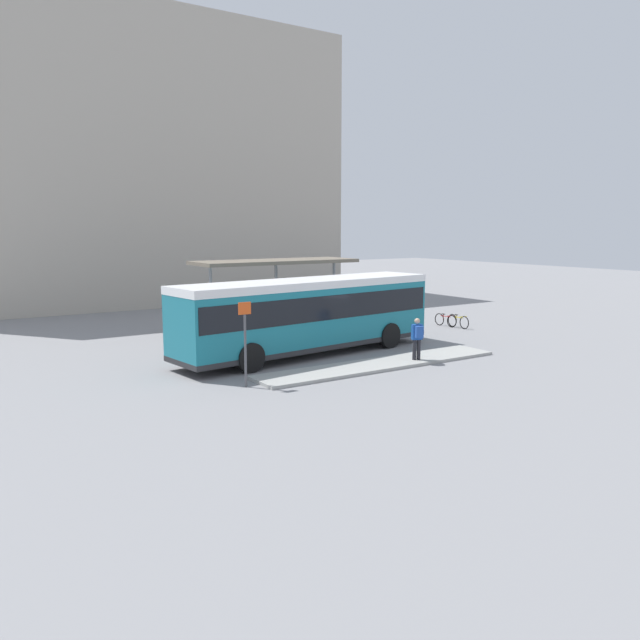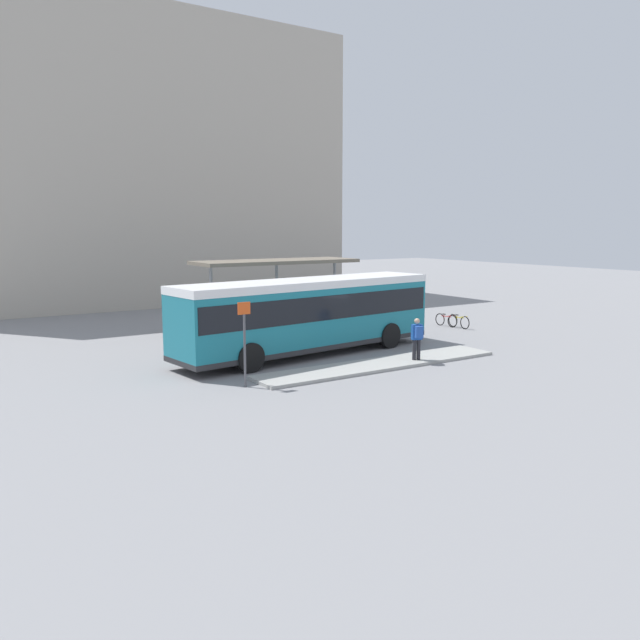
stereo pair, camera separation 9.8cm
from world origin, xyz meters
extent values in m
plane|color=gray|center=(0.00, 0.00, 0.00)|extent=(120.00, 120.00, 0.00)
cube|color=#9E9E99|center=(1.14, -3.28, 0.06)|extent=(10.30, 1.80, 0.12)
cube|color=#197284|center=(0.00, 0.00, 1.72)|extent=(11.82, 3.78, 2.74)
cube|color=white|center=(0.00, 0.00, 2.94)|extent=(11.85, 3.81, 0.30)
cube|color=black|center=(0.00, 0.00, 2.05)|extent=(11.60, 3.79, 0.96)
cube|color=black|center=(5.75, 0.69, 2.05)|extent=(0.35, 2.21, 1.06)
cube|color=#28282B|center=(0.00, 0.00, 0.45)|extent=(11.83, 3.79, 0.20)
cylinder|color=black|center=(3.44, 1.58, 0.55)|extent=(1.12, 0.41, 1.10)
cylinder|color=black|center=(3.71, -0.71, 0.55)|extent=(1.12, 0.41, 1.10)
cylinder|color=black|center=(-3.71, 0.71, 0.55)|extent=(1.12, 0.41, 1.10)
cylinder|color=black|center=(-3.44, -1.58, 0.55)|extent=(1.12, 0.41, 1.10)
cylinder|color=#232328|center=(2.59, -3.57, 0.51)|extent=(0.15, 0.15, 0.79)
cylinder|color=#232328|center=(2.76, -3.62, 0.51)|extent=(0.15, 0.15, 0.79)
cube|color=#194799|center=(2.67, -3.59, 1.21)|extent=(0.44, 0.32, 0.59)
cube|color=#234CA3|center=(2.61, -3.79, 1.23)|extent=(0.34, 0.27, 0.45)
sphere|color=tan|center=(2.67, -3.59, 1.63)|extent=(0.21, 0.21, 0.21)
torus|color=black|center=(10.19, 1.12, 0.33)|extent=(0.10, 0.68, 0.68)
torus|color=black|center=(10.26, 2.03, 0.33)|extent=(0.10, 0.68, 0.68)
cylinder|color=gold|center=(10.22, 1.57, 0.55)|extent=(0.09, 0.71, 0.04)
cylinder|color=gold|center=(10.24, 1.74, 0.50)|extent=(0.04, 0.04, 0.33)
cube|color=black|center=(10.24, 1.74, 0.66)|extent=(0.08, 0.18, 0.04)
cylinder|color=gold|center=(10.20, 1.21, 0.63)|extent=(0.48, 0.07, 0.03)
torus|color=black|center=(10.05, 1.87, 0.32)|extent=(0.07, 0.65, 0.65)
torus|color=black|center=(10.02, 2.75, 0.32)|extent=(0.07, 0.65, 0.65)
cylinder|color=red|center=(10.04, 2.31, 0.53)|extent=(0.06, 0.68, 0.04)
cylinder|color=red|center=(10.03, 2.47, 0.48)|extent=(0.04, 0.04, 0.32)
cube|color=black|center=(10.03, 2.47, 0.64)|extent=(0.08, 0.18, 0.04)
cylinder|color=red|center=(10.05, 1.96, 0.61)|extent=(0.48, 0.05, 0.03)
cube|color=#706656|center=(2.51, 7.11, 3.42)|extent=(8.63, 2.90, 0.18)
cylinder|color=gray|center=(-1.16, 7.11, 1.67)|extent=(0.16, 0.16, 3.33)
cylinder|color=gray|center=(6.18, 7.11, 1.67)|extent=(0.16, 0.16, 3.33)
cylinder|color=gray|center=(2.51, 7.11, 1.67)|extent=(0.16, 0.16, 3.33)
cylinder|color=slate|center=(0.90, 4.32, 0.23)|extent=(0.71, 0.71, 0.46)
sphere|color=#337F38|center=(0.90, 4.32, 0.77)|extent=(0.82, 0.82, 0.82)
cylinder|color=#4C4C51|center=(-4.51, -3.32, 1.20)|extent=(0.08, 0.08, 2.40)
cube|color=#D84C19|center=(-4.51, -3.32, 2.60)|extent=(0.44, 0.03, 0.40)
cube|color=#B2A899|center=(0.22, 23.94, 9.50)|extent=(27.89, 12.37, 19.00)
camera|label=1|loc=(-13.38, -21.24, 5.16)|focal=35.00mm
camera|label=2|loc=(-13.30, -21.29, 5.16)|focal=35.00mm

